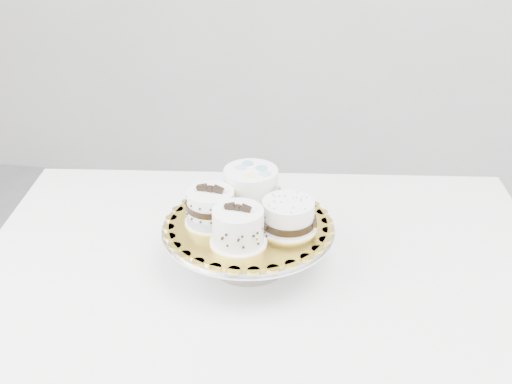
# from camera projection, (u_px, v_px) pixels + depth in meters

# --- Properties ---
(table) EXTENTS (1.23, 0.89, 0.75)m
(table) POSITION_uv_depth(u_px,v_px,m) (264.00, 293.00, 1.33)
(table) COLOR white
(table) RESTS_ON floor
(cake_stand) EXTENTS (0.33, 0.33, 0.09)m
(cake_stand) POSITION_uv_depth(u_px,v_px,m) (248.00, 238.00, 1.24)
(cake_stand) COLOR gray
(cake_stand) RESTS_ON table
(cake_board) EXTENTS (0.39, 0.39, 0.00)m
(cake_board) POSITION_uv_depth(u_px,v_px,m) (248.00, 224.00, 1.23)
(cake_board) COLOR gold
(cake_board) RESTS_ON cake_stand
(cake_swirl) EXTENTS (0.10, 0.10, 0.08)m
(cake_swirl) POSITION_uv_depth(u_px,v_px,m) (238.00, 227.00, 1.15)
(cake_swirl) COLOR white
(cake_swirl) RESTS_ON cake_board
(cake_banded) EXTENTS (0.10, 0.10, 0.08)m
(cake_banded) POSITION_uv_depth(u_px,v_px,m) (211.00, 208.00, 1.22)
(cake_banded) COLOR white
(cake_banded) RESTS_ON cake_board
(cake_dots) EXTENTS (0.13, 0.13, 0.08)m
(cake_dots) POSITION_uv_depth(u_px,v_px,m) (251.00, 187.00, 1.27)
(cake_dots) COLOR white
(cake_dots) RESTS_ON cake_board
(cake_ribbon) EXTENTS (0.12, 0.11, 0.06)m
(cake_ribbon) POSITION_uv_depth(u_px,v_px,m) (289.00, 216.00, 1.20)
(cake_ribbon) COLOR white
(cake_ribbon) RESTS_ON cake_board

